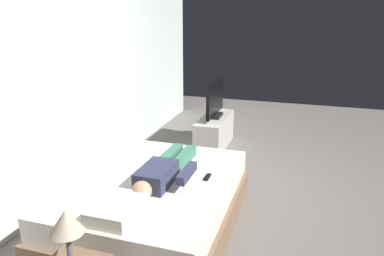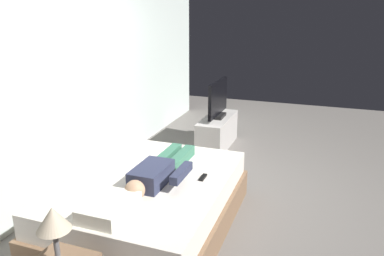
# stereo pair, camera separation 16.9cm
# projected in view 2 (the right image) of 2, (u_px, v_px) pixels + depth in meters

# --- Properties ---
(ground_plane) EXTENTS (10.00, 10.00, 0.00)m
(ground_plane) POSITION_uv_depth(u_px,v_px,m) (214.00, 194.00, 4.41)
(ground_plane) COLOR slate
(back_wall) EXTENTS (6.40, 0.10, 2.80)m
(back_wall) POSITION_uv_depth(u_px,v_px,m) (102.00, 67.00, 4.90)
(back_wall) COLOR silver
(back_wall) RESTS_ON ground
(bed) EXTENTS (2.08, 1.55, 0.54)m
(bed) POSITION_uv_depth(u_px,v_px,m) (150.00, 203.00, 3.68)
(bed) COLOR brown
(bed) RESTS_ON ground
(pillow) EXTENTS (0.48, 0.34, 0.12)m
(pillow) POSITION_uv_depth(u_px,v_px,m) (109.00, 208.00, 2.94)
(pillow) COLOR silver
(pillow) RESTS_ON bed
(person) EXTENTS (1.26, 0.46, 0.18)m
(person) POSITION_uv_depth(u_px,v_px,m) (159.00, 171.00, 3.57)
(person) COLOR #2D334C
(person) RESTS_ON bed
(remote) EXTENTS (0.15, 0.04, 0.02)m
(remote) POSITION_uv_depth(u_px,v_px,m) (203.00, 177.00, 3.60)
(remote) COLOR black
(remote) RESTS_ON bed
(tv_stand) EXTENTS (1.10, 0.40, 0.50)m
(tv_stand) POSITION_uv_depth(u_px,v_px,m) (217.00, 132.00, 5.89)
(tv_stand) COLOR #B7B2AD
(tv_stand) RESTS_ON ground
(tv) EXTENTS (0.88, 0.20, 0.59)m
(tv) POSITION_uv_depth(u_px,v_px,m) (218.00, 100.00, 5.73)
(tv) COLOR black
(tv) RESTS_ON tv_stand
(lamp) EXTENTS (0.22, 0.22, 0.42)m
(lamp) POSITION_uv_depth(u_px,v_px,m) (53.00, 220.00, 2.31)
(lamp) COLOR #59595B
(lamp) RESTS_ON nightstand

